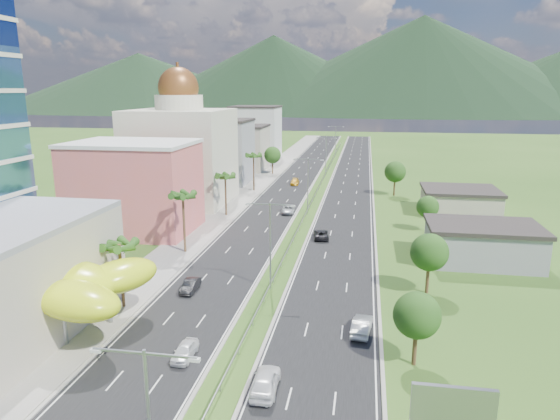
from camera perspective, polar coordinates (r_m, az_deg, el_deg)
The scene contains 36 objects.
ground at distance 53.86m, azimuth -3.13°, elevation -13.03°, with size 500.00×500.00×0.00m, color #2D5119.
road_left at distance 140.21m, azimuth 1.99°, elevation 3.71°, with size 11.00×260.00×0.04m, color black.
road_right at distance 139.04m, azimuth 8.14°, elevation 3.50°, with size 11.00×260.00×0.04m, color black.
sidewalk_left at distance 141.77m, azimuth -1.82°, elevation 3.84°, with size 7.00×260.00×0.12m, color gray.
median_guardrail at distance 121.68m, azimuth 4.36°, elevation 2.44°, with size 0.10×216.06×0.76m.
streetlight_median_b at distance 60.48m, azimuth -1.12°, elevation -3.09°, with size 6.04×0.25×11.00m.
streetlight_median_c at distance 99.04m, azimuth 3.21°, elevation 3.49°, with size 6.04×0.25×11.00m.
streetlight_median_d at distance 143.37m, azimuth 5.28°, elevation 6.60°, with size 6.04×0.25×11.00m.
streetlight_median_e at distance 188.01m, azimuth 6.38°, elevation 8.24°, with size 6.04×0.25×11.00m.
lime_canopy at distance 56.22m, azimuth -24.66°, elevation -7.60°, with size 18.00×15.00×7.40m.
pink_shophouse at distance 89.52m, azimuth -16.29°, elevation 2.36°, with size 20.00×15.00×15.00m, color #DA6259.
domed_building at distance 109.81m, azimuth -11.22°, elevation 6.68°, with size 20.00×20.00×28.70m.
midrise_grey at distance 133.41m, azimuth -6.95°, elevation 6.58°, with size 16.00×15.00×16.00m, color gray.
midrise_beige at distance 154.65m, azimuth -4.61°, elevation 7.03°, with size 16.00×15.00×13.00m, color #ACA38E.
midrise_white at distance 176.67m, azimuth -2.78°, elevation 8.70°, with size 16.00×15.00×18.00m, color silver.
billboard at distance 35.51m, azimuth 19.13°, elevation -20.96°, with size 5.20×0.35×6.20m.
shed_near at distance 77.00m, azimuth 22.12°, elevation -3.74°, with size 15.00×10.00×5.00m, color gray.
shed_far at distance 105.96m, azimuth 19.84°, elevation 0.86°, with size 14.00×12.00×4.40m, color #ACA38E.
palm_tree_b at distance 58.13m, azimuth -17.89°, elevation -4.15°, with size 3.60×3.60×8.10m.
palm_tree_c at distance 75.42m, azimuth -11.05°, elevation 1.40°, with size 3.60×3.60×9.60m.
palm_tree_d at distance 97.04m, azimuth -6.27°, elevation 3.69°, with size 3.60×3.60×8.60m.
palm_tree_e at distance 120.88m, azimuth -3.04°, elevation 6.08°, with size 3.60×3.60×9.40m.
leafy_tree_lfar at distance 145.52m, azimuth -0.86°, elevation 6.30°, with size 4.90×4.90×8.05m.
leafy_tree_ra at distance 46.44m, azimuth 15.38°, elevation -11.55°, with size 4.20×4.20×6.90m.
leafy_tree_rb at distance 62.40m, azimuth 16.71°, elevation -4.67°, with size 4.55×4.55×7.47m.
leafy_tree_rc at distance 89.80m, azimuth 16.53°, elevation 0.34°, with size 3.85×3.85×6.33m.
leafy_tree_rd at distance 118.57m, azimuth 13.02°, elevation 4.27°, with size 4.90×4.90×8.05m.
mountain_ridge at distance 499.89m, azimuth 15.56°, elevation 10.38°, with size 860.00×140.00×90.00m, color black, non-canonical shape.
car_white_near_left at distance 48.48m, azimuth -10.83°, elevation -15.51°, with size 1.65×4.11×1.40m, color white.
car_dark_left at distance 62.78m, azimuth -10.20°, elevation -8.48°, with size 1.52×4.35×1.43m, color black.
car_silver_mid_left at distance 99.71m, azimuth 0.92°, elevation 0.07°, with size 2.44×5.29×1.47m, color #9B9EA2.
car_yellow_far_left at distance 129.69m, azimuth 1.71°, elevation 3.23°, with size 2.00×4.91×1.43m, color #C38C16.
car_white_near_right at distance 43.14m, azimuth -1.69°, elevation -18.96°, with size 2.08×5.16×1.76m, color white.
car_silver_right at distance 52.54m, azimuth 9.31°, elevation -12.88°, with size 1.74×4.98×1.64m, color #9A9DA1.
car_dark_far_right at distance 83.11m, azimuth 4.71°, elevation -2.77°, with size 2.36×5.12×1.42m, color black.
motorcycle at distance 50.65m, azimuth -19.59°, elevation -14.86°, with size 0.58×1.93×1.23m, color black.
Camera 1 is at (10.90, -46.89, 24.15)m, focal length 32.00 mm.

